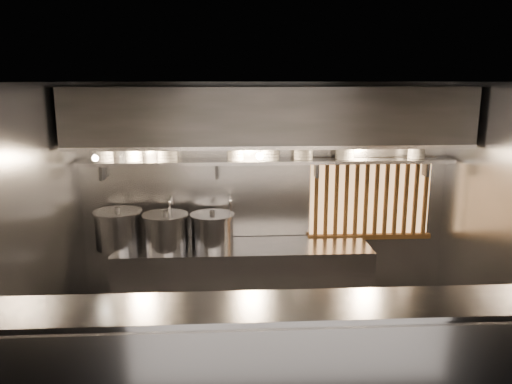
{
  "coord_description": "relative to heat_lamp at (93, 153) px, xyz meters",
  "views": [
    {
      "loc": [
        -0.47,
        -4.48,
        2.82
      ],
      "look_at": [
        -0.18,
        0.55,
        1.68
      ],
      "focal_mm": 35.0,
      "sensor_mm": 36.0,
      "label": 1
    }
  ],
  "objects": [
    {
      "name": "wall_right",
      "position": [
        4.15,
        -0.85,
        -0.67
      ],
      "size": [
        0.0,
        3.0,
        3.0
      ],
      "primitive_type": "plane",
      "rotation": [
        1.57,
        0.0,
        -1.57
      ],
      "color": "gray",
      "rests_on": "floor"
    },
    {
      "name": "cooking_bench",
      "position": [
        1.6,
        0.28,
        -1.62
      ],
      "size": [
        3.0,
        0.7,
        0.9
      ],
      "primitive_type": "cube",
      "color": "#9D9DA3",
      "rests_on": "floor"
    },
    {
      "name": "ceiling",
      "position": [
        1.9,
        -0.85,
        0.73
      ],
      "size": [
        4.5,
        4.5,
        0.0
      ],
      "primitive_type": "plane",
      "rotation": [
        3.14,
        0.0,
        0.0
      ],
      "color": "black",
      "rests_on": "wall_back"
    },
    {
      "name": "serving_counter",
      "position": [
        1.9,
        -1.81,
        -1.5
      ],
      "size": [
        4.5,
        0.56,
        1.13
      ],
      "color": "#9D9DA3",
      "rests_on": "floor"
    },
    {
      "name": "bowl_stack_2",
      "position": [
        0.73,
        0.47,
        -0.08
      ],
      "size": [
        0.24,
        0.24,
        0.17
      ],
      "color": "silver",
      "rests_on": "bowl_shelf"
    },
    {
      "name": "bowl_stack_3",
      "position": [
        1.52,
        0.47,
        -0.08
      ],
      "size": [
        0.21,
        0.21,
        0.17
      ],
      "color": "silver",
      "rests_on": "bowl_shelf"
    },
    {
      "name": "exhaust_hood",
      "position": [
        1.9,
        0.25,
        0.36
      ],
      "size": [
        4.4,
        0.81,
        0.65
      ],
      "color": "#2D2D30",
      "rests_on": "ceiling"
    },
    {
      "name": "bowl_stack_4",
      "position": [
        1.93,
        0.47,
        -0.08
      ],
      "size": [
        0.24,
        0.24,
        0.17
      ],
      "color": "silver",
      "rests_on": "bowl_shelf"
    },
    {
      "name": "bowl_stack_5",
      "position": [
        2.32,
        0.47,
        -0.08
      ],
      "size": [
        0.24,
        0.24,
        0.17
      ],
      "color": "silver",
      "rests_on": "bowl_shelf"
    },
    {
      "name": "stock_pot_left",
      "position": [
        0.15,
        0.32,
        -0.95
      ],
      "size": [
        0.74,
        0.74,
        0.48
      ],
      "rotation": [
        0.0,
        0.0,
        -0.41
      ],
      "color": "#9D9DA3",
      "rests_on": "cooking_bench"
    },
    {
      "name": "faucet_right",
      "position": [
        1.45,
        0.52,
        -0.76
      ],
      "size": [
        0.04,
        0.3,
        0.5
      ],
      "color": "silver",
      "rests_on": "wall_back"
    },
    {
      "name": "wood_screen",
      "position": [
        3.2,
        0.6,
        -0.69
      ],
      "size": [
        1.56,
        0.09,
        1.04
      ],
      "color": "#FFBA72",
      "rests_on": "wall_back"
    },
    {
      "name": "bowl_shelf",
      "position": [
        1.9,
        0.47,
        -0.19
      ],
      "size": [
        4.4,
        0.34,
        0.04
      ],
      "primitive_type": "cube",
      "color": "#9D9DA3",
      "rests_on": "wall_back"
    },
    {
      "name": "stock_pot_right",
      "position": [
        1.24,
        0.32,
        -0.97
      ],
      "size": [
        0.54,
        0.54,
        0.43
      ],
      "rotation": [
        0.0,
        0.0,
        0.02
      ],
      "color": "#9D9DA3",
      "rests_on": "cooking_bench"
    },
    {
      "name": "floor",
      "position": [
        1.9,
        -0.85,
        -2.07
      ],
      "size": [
        4.5,
        4.5,
        0.0
      ],
      "primitive_type": "plane",
      "color": "black",
      "rests_on": "ground"
    },
    {
      "name": "bowl_stack_1",
      "position": [
        0.34,
        0.47,
        -0.08
      ],
      "size": [
        0.21,
        0.21,
        0.17
      ],
      "color": "silver",
      "rests_on": "bowl_shelf"
    },
    {
      "name": "bowl_stack_7",
      "position": [
        3.69,
        0.47,
        -0.08
      ],
      "size": [
        0.21,
        0.21,
        0.17
      ],
      "color": "silver",
      "rests_on": "bowl_shelf"
    },
    {
      "name": "wall_left",
      "position": [
        -0.35,
        -0.85,
        -0.67
      ],
      "size": [
        0.0,
        3.0,
        3.0
      ],
      "primitive_type": "plane",
      "rotation": [
        1.57,
        0.0,
        1.57
      ],
      "color": "gray",
      "rests_on": "floor"
    },
    {
      "name": "bowl_stack_0",
      "position": [
        -0.01,
        0.47,
        -0.1
      ],
      "size": [
        0.24,
        0.24,
        0.13
      ],
      "color": "silver",
      "rests_on": "bowl_shelf"
    },
    {
      "name": "pendant_bulb",
      "position": [
        1.8,
        0.35,
        -0.11
      ],
      "size": [
        0.09,
        0.09,
        0.19
      ],
      "color": "#2D2D30",
      "rests_on": "exhaust_hood"
    },
    {
      "name": "stock_pot_mid",
      "position": [
        0.7,
        0.24,
        -0.96
      ],
      "size": [
        0.69,
        0.69,
        0.46
      ],
      "rotation": [
        0.0,
        0.0,
        -0.39
      ],
      "color": "#9D9DA3",
      "rests_on": "cooking_bench"
    },
    {
      "name": "heat_lamp",
      "position": [
        0.0,
        0.0,
        0.0
      ],
      "size": [
        0.25,
        0.35,
        0.2
      ],
      "color": "#9D9DA3",
      "rests_on": "exhaust_hood"
    },
    {
      "name": "faucet_left",
      "position": [
        0.75,
        0.52,
        -0.76
      ],
      "size": [
        0.04,
        0.3,
        0.5
      ],
      "color": "silver",
      "rests_on": "wall_back"
    },
    {
      "name": "wall_back",
      "position": [
        1.9,
        0.65,
        -0.67
      ],
      "size": [
        4.5,
        0.0,
        4.5
      ],
      "primitive_type": "plane",
      "rotation": [
        1.57,
        0.0,
        0.0
      ],
      "color": "gray",
      "rests_on": "floor"
    },
    {
      "name": "bowl_stack_6",
      "position": [
        2.82,
        0.47,
        -0.08
      ],
      "size": [
        0.24,
        0.24,
        0.17
      ],
      "color": "silver",
      "rests_on": "bowl_shelf"
    }
  ]
}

